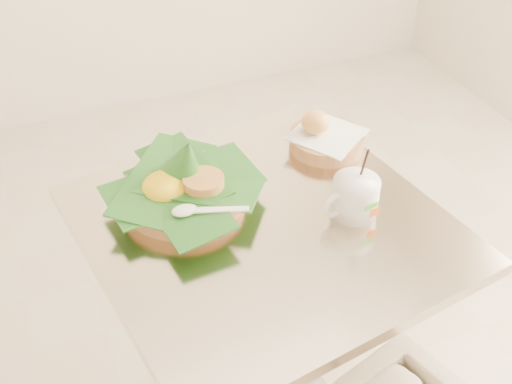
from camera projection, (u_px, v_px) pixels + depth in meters
name	position (u px, v px, depth m)	size (l,w,h in m)	color
cafe_table	(264.00, 295.00, 1.47)	(0.80, 0.80, 0.75)	gray
rice_basket	(183.00, 185.00, 1.36)	(0.33, 0.33, 0.17)	tan
bread_basket	(325.00, 137.00, 1.53)	(0.21, 0.21, 0.09)	tan
coffee_mug	(354.00, 196.00, 1.33)	(0.13, 0.10, 0.17)	white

